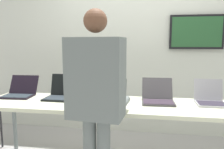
% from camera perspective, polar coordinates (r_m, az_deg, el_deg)
% --- Properties ---
extents(back_wall, '(8.00, 0.11, 2.68)m').
position_cam_1_polar(back_wall, '(3.46, 5.91, 6.98)').
color(back_wall, silver).
rests_on(back_wall, ground).
extents(workbench, '(3.22, 0.70, 0.76)m').
position_cam_1_polar(workbench, '(2.44, 3.84, -8.57)').
color(workbench, beige).
rests_on(workbench, ground).
extents(laptop_station_0, '(0.38, 0.38, 0.24)m').
position_cam_1_polar(laptop_station_0, '(2.98, -22.59, -4.07)').
color(laptop_station_0, black).
rests_on(laptop_station_0, workbench).
extents(laptop_station_1, '(0.35, 0.34, 0.27)m').
position_cam_1_polar(laptop_station_1, '(2.72, -12.85, -4.64)').
color(laptop_station_1, black).
rests_on(laptop_station_1, workbench).
extents(laptop_station_2, '(0.37, 0.30, 0.24)m').
position_cam_1_polar(laptop_station_2, '(2.55, -0.57, -5.41)').
color(laptop_station_2, '#353C3C').
rests_on(laptop_station_2, workbench).
extents(laptop_station_3, '(0.36, 0.40, 0.24)m').
position_cam_1_polar(laptop_station_3, '(2.53, 11.70, -5.63)').
color(laptop_station_3, '#3C393C').
rests_on(laptop_station_3, workbench).
extents(laptop_station_4, '(0.30, 0.31, 0.25)m').
position_cam_1_polar(laptop_station_4, '(2.63, 23.90, -5.62)').
color(laptop_station_4, '#AFAEB8').
rests_on(laptop_station_4, workbench).
extents(person, '(0.48, 0.62, 1.67)m').
position_cam_1_polar(person, '(1.80, -4.03, -4.66)').
color(person, slate).
rests_on(person, ground).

